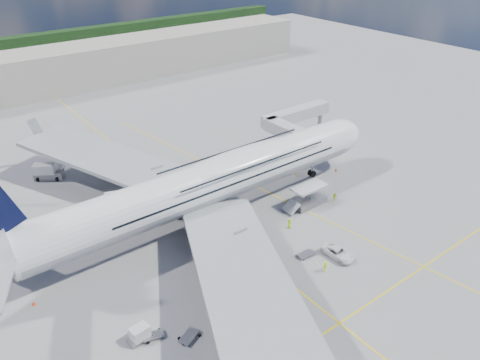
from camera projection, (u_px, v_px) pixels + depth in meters
ground at (243, 247)px, 73.23m from camera, size 300.00×300.00×0.00m
taxi_line_main at (243, 247)px, 73.23m from camera, size 0.25×220.00×0.01m
taxi_line_cross at (340, 323)px, 59.35m from camera, size 120.00×0.25×0.01m
taxi_line_diag at (270, 193)px, 87.60m from camera, size 14.16×99.06×0.01m
airliner at (208, 183)px, 76.98m from camera, size 77.26×79.15×23.71m
jet_bridge at (293, 122)px, 100.25m from camera, size 18.80×12.10×8.50m
cargo_loader at (308, 198)px, 83.56m from camera, size 8.53×3.20×3.67m
terminal at (44, 72)px, 136.27m from camera, size 180.00×16.00×12.00m
tree_line at (110, 35)px, 189.71m from camera, size 160.00×6.00×8.00m
dolly_row_a at (140, 333)px, 56.55m from camera, size 3.26×1.98×1.96m
dolly_row_b at (189, 336)px, 57.09m from camera, size 3.14×2.52×0.41m
dolly_row_c at (210, 284)px, 65.35m from camera, size 2.92×2.22×0.38m
dolly_back at (154, 335)px, 57.21m from camera, size 2.86×2.03×0.38m
dolly_nose_far at (306, 254)px, 71.14m from camera, size 2.81×1.63×0.40m
dolly_nose_near at (248, 236)px, 73.65m from camera, size 3.55×2.07×2.17m
baggage_tug at (245, 314)px, 59.79m from camera, size 2.55×1.44×1.51m
catering_truck_inner at (123, 202)px, 81.33m from camera, size 6.87×4.12×3.83m
catering_truck_outer at (48, 172)px, 91.71m from camera, size 6.19×4.83×3.40m
service_van at (338, 253)px, 70.70m from camera, size 2.76×5.49×1.49m
crew_nose at (296, 172)px, 93.04m from camera, size 0.81×0.73×1.87m
crew_loader at (335, 197)px, 84.66m from camera, size 1.09×1.06×1.76m
crew_wing at (263, 288)px, 63.73m from camera, size 0.60×1.10×1.79m
crew_van at (289, 223)px, 77.28m from camera, size 0.84×1.02×1.80m
crew_tug at (325, 266)px, 67.75m from camera, size 1.20×0.83×1.71m
cone_nose at (336, 170)px, 95.23m from camera, size 0.50×0.50×0.64m
cone_wing_left_inner at (136, 200)px, 85.01m from camera, size 0.48×0.48×0.61m
cone_wing_left_outer at (89, 201)px, 84.74m from camera, size 0.43×0.43×0.55m
cone_wing_right_inner at (257, 291)px, 64.17m from camera, size 0.38×0.38×0.49m
cone_wing_right_outer at (226, 308)px, 61.33m from camera, size 0.46×0.46×0.58m
cone_tail at (34, 303)px, 62.04m from camera, size 0.46×0.46×0.59m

